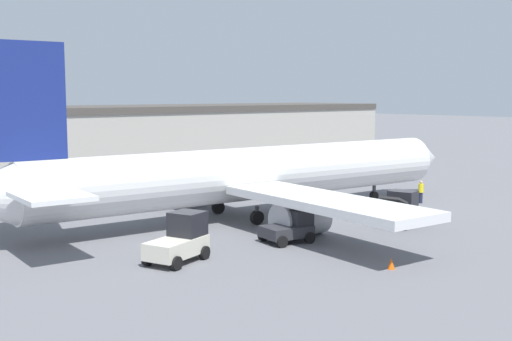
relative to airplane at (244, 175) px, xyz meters
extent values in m
plane|color=slate|center=(1.00, -0.10, -2.94)|extent=(400.00, 400.00, 0.00)
cube|color=#ADA89E|center=(-2.25, 32.14, 0.24)|extent=(96.35, 14.89, 6.36)
cube|color=#47423D|center=(-2.25, 32.14, 3.77)|extent=(96.35, 15.19, 0.70)
cylinder|color=silver|center=(1.00, -0.10, 0.06)|extent=(32.38, 6.81, 3.59)
cone|color=silver|center=(18.44, -1.87, 0.06)|extent=(3.21, 3.79, 3.52)
cube|color=silver|center=(0.29, 8.81, -0.57)|extent=(5.45, 14.34, 0.50)
cube|color=silver|center=(-1.48, -8.69, -0.57)|extent=(5.45, 14.34, 0.50)
cylinder|color=#B7B7BC|center=(0.08, 6.72, -1.85)|extent=(3.43, 2.39, 2.08)
cylinder|color=#B7B7BC|center=(-1.27, -6.60, -1.85)|extent=(3.43, 2.39, 2.08)
cube|color=navy|center=(-14.29, 1.45, 5.06)|extent=(4.50, 0.81, 6.41)
cube|color=silver|center=(-13.90, 5.37, 0.42)|extent=(3.65, 4.61, 0.24)
cube|color=silver|center=(-14.69, -2.48, 0.42)|extent=(3.65, 4.61, 0.24)
cylinder|color=#38383D|center=(12.53, -1.27, -2.33)|extent=(0.28, 0.28, 1.21)
cylinder|color=black|center=(12.53, -1.27, -2.59)|extent=(0.73, 0.42, 0.70)
cylinder|color=#38383D|center=(-0.83, -2.26, -2.33)|extent=(0.28, 0.28, 1.21)
cylinder|color=black|center=(-0.83, -2.26, -2.49)|extent=(0.93, 0.44, 0.90)
cylinder|color=#38383D|center=(-0.36, 2.38, -2.33)|extent=(0.28, 0.28, 1.21)
cylinder|color=black|center=(-0.36, 2.38, -2.49)|extent=(0.93, 0.44, 0.90)
cylinder|color=#1E2338|center=(14.08, -4.56, -2.52)|extent=(0.28, 0.28, 0.84)
cylinder|color=yellow|center=(14.08, -4.56, -1.76)|extent=(0.39, 0.39, 0.67)
sphere|color=tan|center=(14.08, -4.56, -1.31)|extent=(0.25, 0.25, 0.25)
cube|color=#2D2D33|center=(-2.92, -7.10, -2.29)|extent=(2.96, 2.26, 0.63)
cube|color=black|center=(-2.17, -7.22, -1.53)|extent=(1.44, 1.83, 0.90)
cylinder|color=black|center=(-2.14, -8.16, -2.61)|extent=(0.69, 0.38, 0.66)
cylinder|color=black|center=(-1.84, -6.34, -2.61)|extent=(0.69, 0.38, 0.66)
cylinder|color=black|center=(-4.00, -7.85, -2.61)|extent=(0.69, 0.38, 0.66)
cylinder|color=black|center=(-3.70, -6.03, -2.61)|extent=(0.69, 0.38, 0.66)
cube|color=#2D2D33|center=(5.62, -8.52, -2.19)|extent=(3.25, 2.47, 0.73)
cube|color=black|center=(6.41, -8.33, -1.30)|extent=(1.62, 1.91, 1.04)
cube|color=#333333|center=(5.11, -8.64, -1.22)|extent=(2.06, 1.68, 0.71)
cylinder|color=black|center=(6.82, -9.19, -2.55)|extent=(0.82, 0.45, 0.77)
cylinder|color=black|center=(6.40, -7.39, -2.55)|extent=(0.82, 0.45, 0.77)
cylinder|color=black|center=(4.85, -9.65, -2.55)|extent=(0.82, 0.45, 0.77)
cylinder|color=black|center=(4.42, -7.85, -2.55)|extent=(0.82, 0.45, 0.77)
cube|color=beige|center=(-10.10, -6.60, -2.17)|extent=(3.78, 2.73, 0.85)
cube|color=black|center=(-9.20, -6.29, -1.13)|extent=(1.92, 1.95, 1.22)
cylinder|color=black|center=(-8.70, -7.04, -2.59)|extent=(0.74, 0.49, 0.69)
cylinder|color=black|center=(-9.25, -5.40, -2.59)|extent=(0.74, 0.49, 0.69)
cylinder|color=black|center=(-10.96, -7.80, -2.59)|extent=(0.74, 0.49, 0.69)
cylinder|color=black|center=(-11.51, -6.15, -2.59)|extent=(0.74, 0.49, 0.69)
cone|color=#EF590F|center=(-3.11, -14.51, -2.66)|extent=(0.36, 0.36, 0.55)
camera|label=1|loc=(-27.95, -32.63, 5.42)|focal=45.00mm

